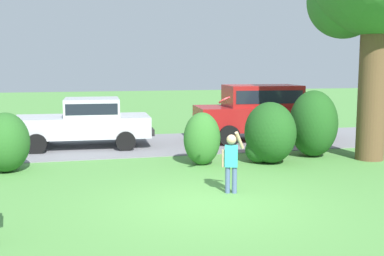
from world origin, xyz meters
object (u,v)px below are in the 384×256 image
(child_thrower, at_px, (231,159))
(parked_suv, at_px, (262,110))
(parked_sedan, at_px, (85,121))
(frisbee, at_px, (224,100))

(child_thrower, bearing_deg, parked_suv, 62.91)
(parked_suv, bearing_deg, parked_sedan, 179.23)
(parked_suv, bearing_deg, frisbee, -119.60)
(parked_sedan, distance_m, child_thrower, 6.94)
(parked_sedan, height_order, child_thrower, parked_sedan)
(frisbee, bearing_deg, child_thrower, -97.60)
(parked_suv, height_order, child_thrower, parked_suv)
(parked_suv, height_order, frisbee, frisbee)
(child_thrower, height_order, frisbee, frisbee)
(parked_sedan, bearing_deg, child_thrower, -66.96)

